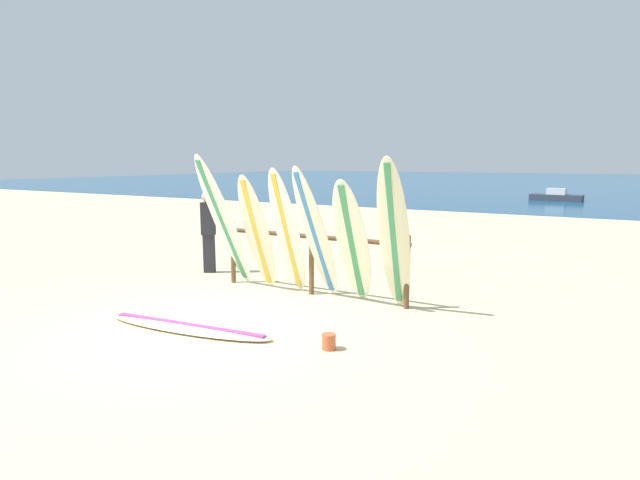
% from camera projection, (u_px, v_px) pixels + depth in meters
% --- Properties ---
extents(ground_plane, '(120.00, 120.00, 0.00)m').
position_uv_depth(ground_plane, '(197.00, 331.00, 6.82)').
color(ground_plane, beige).
extents(ocean_water, '(120.00, 80.00, 0.01)m').
position_uv_depth(ocean_water, '(558.00, 181.00, 56.59)').
color(ocean_water, navy).
rests_on(ocean_water, ground).
extents(surfboard_rack, '(3.57, 0.09, 1.17)m').
position_uv_depth(surfboard_rack, '(311.00, 250.00, 8.61)').
color(surfboard_rack, brown).
rests_on(surfboard_rack, ground).
extents(surfboard_leaning_far_left, '(0.79, 1.24, 2.44)m').
position_uv_depth(surfboard_leaning_far_left, '(224.00, 222.00, 9.02)').
color(surfboard_leaning_far_left, white).
rests_on(surfboard_leaning_far_left, ground).
extents(surfboard_leaning_left, '(0.54, 0.85, 2.09)m').
position_uv_depth(surfboard_leaning_left, '(257.00, 233.00, 8.79)').
color(surfboard_leaning_left, silver).
rests_on(surfboard_leaning_left, ground).
extents(surfboard_leaning_center_left, '(0.48, 0.91, 2.21)m').
position_uv_depth(surfboard_leaning_center_left, '(287.00, 232.00, 8.49)').
color(surfboard_leaning_center_left, white).
rests_on(surfboard_leaning_center_left, ground).
extents(surfboard_leaning_center, '(0.63, 1.13, 2.24)m').
position_uv_depth(surfboard_leaning_center, '(316.00, 234.00, 8.16)').
color(surfboard_leaning_center, silver).
rests_on(surfboard_leaning_center, ground).
extents(surfboard_leaning_center_right, '(0.60, 1.08, 2.06)m').
position_uv_depth(surfboard_leaning_center_right, '(352.00, 243.00, 7.85)').
color(surfboard_leaning_center_right, white).
rests_on(surfboard_leaning_center_right, ground).
extents(surfboard_leaning_right, '(0.52, 0.84, 2.39)m').
position_uv_depth(surfboard_leaning_right, '(394.00, 235.00, 7.52)').
color(surfboard_leaning_right, beige).
rests_on(surfboard_leaning_right, ground).
extents(surfboard_lying_on_sand, '(2.68, 0.83, 0.08)m').
position_uv_depth(surfboard_lying_on_sand, '(188.00, 326.00, 6.91)').
color(surfboard_lying_on_sand, beige).
rests_on(surfboard_lying_on_sand, ground).
extents(beachgoer_standing, '(0.32, 0.27, 1.69)m').
position_uv_depth(beachgoer_standing, '(208.00, 228.00, 10.29)').
color(beachgoer_standing, '#26262D').
rests_on(beachgoer_standing, ground).
extents(small_boat_offshore, '(2.91, 1.23, 0.71)m').
position_uv_depth(small_boat_offshore, '(556.00, 196.00, 29.26)').
color(small_boat_offshore, '#333842').
rests_on(small_boat_offshore, ocean_water).
extents(sand_bucket, '(0.18, 0.18, 0.19)m').
position_uv_depth(sand_bucket, '(329.00, 342.00, 6.16)').
color(sand_bucket, '#CC5933').
rests_on(sand_bucket, ground).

